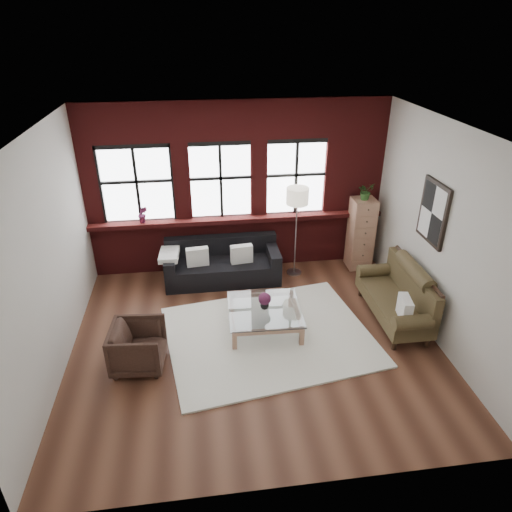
{
  "coord_description": "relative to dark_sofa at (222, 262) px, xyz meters",
  "views": [
    {
      "loc": [
        -0.74,
        -5.57,
        4.44
      ],
      "look_at": [
        0.1,
        0.6,
        1.15
      ],
      "focal_mm": 32.0,
      "sensor_mm": 36.0,
      "label": 1
    }
  ],
  "objects": [
    {
      "name": "window_left",
      "position": [
        -1.44,
        0.55,
        1.37
      ],
      "size": [
        1.38,
        0.1,
        1.5
      ],
      "primitive_type": null,
      "color": "black",
      "rests_on": "brick_backwall"
    },
    {
      "name": "wall_right",
      "position": [
        3.11,
        -1.9,
        1.22
      ],
      "size": [
        0.0,
        5.0,
        5.0
      ],
      "primitive_type": "plane",
      "rotation": [
        1.57,
        0.0,
        -1.57
      ],
      "color": "beige",
      "rests_on": "ground"
    },
    {
      "name": "sill_ledge",
      "position": [
        0.36,
        0.45,
        0.66
      ],
      "size": [
        5.5,
        0.3,
        0.08
      ],
      "primitive_type": "cube",
      "color": "#581414",
      "rests_on": "brick_backwall"
    },
    {
      "name": "sill_plant",
      "position": [
        -1.39,
        0.42,
        0.86
      ],
      "size": [
        0.18,
        0.15,
        0.32
      ],
      "primitive_type": "imported",
      "rotation": [
        0.0,
        0.0,
        -0.07
      ],
      "color": "#612144",
      "rests_on": "sill_ledge"
    },
    {
      "name": "coffee_table",
      "position": [
        0.55,
        -1.6,
        -0.2
      ],
      "size": [
        1.17,
        1.17,
        0.38
      ],
      "primitive_type": null,
      "rotation": [
        0.0,
        0.0,
        -0.04
      ],
      "color": "#A7765A",
      "rests_on": "shag_rug"
    },
    {
      "name": "window_mid",
      "position": [
        0.06,
        0.55,
        1.37
      ],
      "size": [
        1.38,
        0.1,
        1.5
      ],
      "primitive_type": null,
      "color": "black",
      "rests_on": "brick_backwall"
    },
    {
      "name": "floor_lamp",
      "position": [
        1.39,
        0.06,
        0.56
      ],
      "size": [
        0.4,
        0.4,
        1.89
      ],
      "primitive_type": null,
      "color": "#A5A5A8",
      "rests_on": "floor"
    },
    {
      "name": "pillow_b",
      "position": [
        0.35,
        -0.1,
        0.19
      ],
      "size": [
        0.41,
        0.19,
        0.34
      ],
      "primitive_type": "cube",
      "rotation": [
        0.0,
        0.0,
        0.12
      ],
      "color": "white",
      "rests_on": "dark_sofa"
    },
    {
      "name": "drawer_chest",
      "position": [
        2.7,
        0.17,
        0.32
      ],
      "size": [
        0.43,
        0.43,
        1.41
      ],
      "primitive_type": "cube",
      "color": "#A7765A",
      "rests_on": "floor"
    },
    {
      "name": "floor",
      "position": [
        0.36,
        -1.9,
        -0.38
      ],
      "size": [
        5.5,
        5.5,
        0.0
      ],
      "primitive_type": "plane",
      "color": "#49271A",
      "rests_on": "ground"
    },
    {
      "name": "shag_rug",
      "position": [
        0.58,
        -1.84,
        -0.37
      ],
      "size": [
        3.4,
        2.85,
        0.03
      ],
      "primitive_type": "cube",
      "rotation": [
        0.0,
        0.0,
        0.15
      ],
      "color": "white",
      "rests_on": "floor"
    },
    {
      "name": "wall_front",
      "position": [
        0.36,
        -4.4,
        1.22
      ],
      "size": [
        5.5,
        0.0,
        5.5
      ],
      "primitive_type": "plane",
      "rotation": [
        -1.57,
        0.0,
        0.0
      ],
      "color": "beige",
      "rests_on": "ground"
    },
    {
      "name": "ceiling",
      "position": [
        0.36,
        -1.9,
        2.82
      ],
      "size": [
        5.5,
        5.5,
        0.0
      ],
      "primitive_type": "plane",
      "rotation": [
        3.14,
        0.0,
        0.0
      ],
      "color": "white",
      "rests_on": "ground"
    },
    {
      "name": "potted_plant_top",
      "position": [
        2.7,
        0.17,
        1.19
      ],
      "size": [
        0.36,
        0.34,
        0.32
      ],
      "primitive_type": "imported",
      "rotation": [
        0.0,
        0.0,
        0.38
      ],
      "color": "#2D5923",
      "rests_on": "drawer_chest"
    },
    {
      "name": "pillow_a",
      "position": [
        -0.45,
        -0.1,
        0.19
      ],
      "size": [
        0.41,
        0.18,
        0.34
      ],
      "primitive_type": "cube",
      "rotation": [
        0.0,
        0.0,
        0.11
      ],
      "color": "white",
      "rests_on": "dark_sofa"
    },
    {
      "name": "dark_sofa",
      "position": [
        0.0,
        0.0,
        0.0
      ],
      "size": [
        2.11,
        0.85,
        0.76
      ],
      "primitive_type": null,
      "color": "black",
      "rests_on": "floor"
    },
    {
      "name": "armchair",
      "position": [
        -1.34,
        -2.24,
        -0.05
      ],
      "size": [
        0.79,
        0.77,
        0.67
      ],
      "primitive_type": "imported",
      "rotation": [
        0.0,
        0.0,
        1.49
      ],
      "color": "#301E18",
      "rests_on": "floor"
    },
    {
      "name": "wall_left",
      "position": [
        -2.39,
        -1.9,
        1.22
      ],
      "size": [
        0.0,
        5.0,
        5.0
      ],
      "primitive_type": "plane",
      "rotation": [
        1.57,
        0.0,
        1.57
      ],
      "color": "beige",
      "rests_on": "ground"
    },
    {
      "name": "window_right",
      "position": [
        1.46,
        0.55,
        1.37
      ],
      "size": [
        1.38,
        0.1,
        1.5
      ],
      "primitive_type": null,
      "color": "black",
      "rests_on": "brick_backwall"
    },
    {
      "name": "vase",
      "position": [
        0.55,
        -1.6,
        0.06
      ],
      "size": [
        0.18,
        0.18,
        0.14
      ],
      "primitive_type": "imported",
      "rotation": [
        0.0,
        0.0,
        0.42
      ],
      "color": "#B2B2B2",
      "rests_on": "coffee_table"
    },
    {
      "name": "wall_poster",
      "position": [
        3.08,
        -1.6,
        1.47
      ],
      "size": [
        0.05,
        0.74,
        0.94
      ],
      "primitive_type": null,
      "color": "black",
      "rests_on": "wall_right"
    },
    {
      "name": "brick_backwall",
      "position": [
        0.36,
        0.54,
        1.22
      ],
      "size": [
        5.5,
        0.12,
        3.2
      ],
      "primitive_type": null,
      "color": "#581414",
      "rests_on": "floor"
    },
    {
      "name": "flowers",
      "position": [
        0.55,
        -1.6,
        0.17
      ],
      "size": [
        0.2,
        0.2,
        0.2
      ],
      "primitive_type": "sphere",
      "color": "#612144",
      "rests_on": "vase"
    },
    {
      "name": "pillow_settee",
      "position": [
        2.58,
        -2.18,
        0.2
      ],
      "size": [
        0.2,
        0.4,
        0.34
      ],
      "primitive_type": "cube",
      "rotation": [
        0.0,
        0.0,
        -0.16
      ],
      "color": "white",
      "rests_on": "vintage_settee"
    },
    {
      "name": "vintage_settee",
      "position": [
        2.66,
        -1.64,
        0.09
      ],
      "size": [
        0.78,
        1.75,
        0.94
      ],
      "primitive_type": null,
      "color": "#44381F",
      "rests_on": "floor"
    },
    {
      "name": "wall_back",
      "position": [
        0.36,
        0.6,
        1.22
      ],
      "size": [
        5.5,
        0.0,
        5.5
      ],
      "primitive_type": "plane",
      "rotation": [
        1.57,
        0.0,
        0.0
      ],
      "color": "beige",
      "rests_on": "ground"
    }
  ]
}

